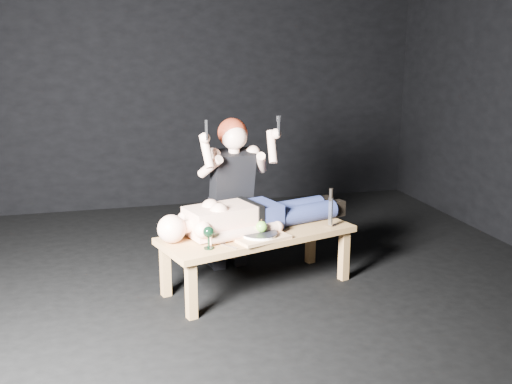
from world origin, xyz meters
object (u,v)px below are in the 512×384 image
kneeling_woman (229,192)px  serving_tray (259,237)px  carving_knife (331,208)px  table (258,260)px  lying_man (256,211)px  goblet (209,238)px

kneeling_woman → serving_tray: (0.09, -0.61, -0.19)m
kneeling_woman → carving_knife: bearing=-40.8°
carving_knife → table: bearing=161.6°
table → lying_man: size_ratio=1.01×
lying_man → carving_knife: bearing=-29.2°
lying_man → kneeling_woman: size_ratio=1.12×
carving_knife → kneeling_woman: bearing=129.2°
table → lying_man: 0.37m
lying_man → kneeling_woman: bearing=94.4°
goblet → lying_man: bearing=41.5°
serving_tray → carving_knife: (0.61, 0.14, 0.14)m
table → carving_knife: 0.69m
kneeling_woman → serving_tray: kneeling_woman is taller
lying_man → goblet: lying_man is taller
lying_man → serving_tray: bearing=-115.9°
lying_man → kneeling_woman: (-0.14, 0.35, 0.08)m
goblet → carving_knife: (1.01, 0.27, 0.07)m
kneeling_woman → goblet: 0.81m
serving_tray → goblet: (-0.40, -0.13, 0.07)m
serving_tray → carving_knife: bearing=12.9°
lying_man → serving_tray: lying_man is taller
kneeling_woman → lying_man: bearing=-75.6°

